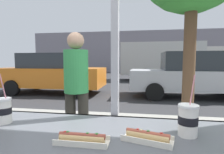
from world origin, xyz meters
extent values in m
plane|color=#2D2D30|center=(0.00, 8.00, 0.00)|extent=(60.00, 60.00, 0.00)
cube|color=gray|center=(0.00, 1.60, 0.07)|extent=(16.00, 2.80, 0.14)
cube|color=#35373A|center=(0.00, 0.03, 0.99)|extent=(2.26, 0.02, 0.02)
cube|color=#9E9EA3|center=(0.00, 0.08, 1.70)|extent=(0.05, 0.08, 1.39)
cube|color=gray|center=(0.00, 21.71, 2.60)|extent=(28.00, 1.20, 5.19)
cylinder|color=white|center=(0.43, -0.24, 1.08)|extent=(0.10, 0.10, 0.15)
cylinder|color=black|center=(0.43, -0.24, 1.09)|extent=(0.10, 0.10, 0.04)
cylinder|color=black|center=(0.43, -0.24, 1.15)|extent=(0.09, 0.09, 0.01)
cylinder|color=white|center=(0.43, -0.24, 1.16)|extent=(0.10, 0.10, 0.01)
cylinder|color=pink|center=(0.44, -0.24, 1.23)|extent=(0.02, 0.05, 0.20)
cylinder|color=white|center=(-0.66, -0.22, 1.08)|extent=(0.09, 0.09, 0.15)
cylinder|color=black|center=(-0.66, -0.22, 1.08)|extent=(0.09, 0.09, 0.04)
cylinder|color=black|center=(-0.66, -0.22, 1.15)|extent=(0.08, 0.08, 0.01)
cylinder|color=white|center=(-0.66, -0.22, 1.16)|extent=(0.09, 0.09, 0.01)
cylinder|color=pink|center=(-0.65, -0.23, 1.22)|extent=(0.01, 0.05, 0.20)
cube|color=silver|center=(-0.09, -0.41, 1.01)|extent=(0.26, 0.09, 0.01)
cube|color=silver|center=(-0.09, -0.45, 1.02)|extent=(0.26, 0.01, 0.03)
cube|color=silver|center=(-0.09, -0.37, 1.02)|extent=(0.26, 0.01, 0.03)
cylinder|color=tan|center=(-0.09, -0.41, 1.03)|extent=(0.22, 0.04, 0.04)
cylinder|color=brown|center=(-0.09, -0.41, 1.04)|extent=(0.22, 0.03, 0.03)
cube|color=red|center=(-0.17, -0.41, 1.05)|extent=(0.01, 0.01, 0.01)
cube|color=#337A2D|center=(-0.02, -0.41, 1.05)|extent=(0.01, 0.01, 0.01)
cube|color=#337A2D|center=(-0.16, -0.41, 1.05)|extent=(0.01, 0.01, 0.01)
cube|color=#337A2D|center=(-0.06, -0.41, 1.05)|extent=(0.01, 0.01, 0.01)
cube|color=silver|center=(0.22, -0.34, 1.01)|extent=(0.26, 0.15, 0.01)
cube|color=silver|center=(0.21, -0.38, 1.02)|extent=(0.24, 0.07, 0.03)
cube|color=silver|center=(0.23, -0.29, 1.02)|extent=(0.24, 0.07, 0.03)
cylinder|color=tan|center=(0.22, -0.34, 1.03)|extent=(0.21, 0.09, 0.04)
cylinder|color=#9E4733|center=(0.22, -0.34, 1.04)|extent=(0.21, 0.08, 0.03)
cube|color=beige|center=(0.19, -0.33, 1.05)|extent=(0.01, 0.01, 0.01)
cube|color=red|center=(0.28, -0.35, 1.05)|extent=(0.01, 0.01, 0.01)
cube|color=#337A2D|center=(0.22, -0.34, 1.05)|extent=(0.01, 0.01, 0.01)
cube|color=red|center=(0.17, -0.32, 1.05)|extent=(0.01, 0.01, 0.01)
cube|color=orange|center=(-3.58, 6.01, 0.72)|extent=(4.37, 1.79, 0.79)
cube|color=#282D33|center=(-3.69, 6.01, 1.42)|extent=(2.27, 1.57, 0.62)
cylinder|color=black|center=(-2.22, 6.90, 0.32)|extent=(0.64, 0.18, 0.64)
cylinder|color=black|center=(-2.22, 5.11, 0.32)|extent=(0.64, 0.18, 0.64)
cylinder|color=black|center=(-4.93, 6.90, 0.32)|extent=(0.64, 0.18, 0.64)
cylinder|color=black|center=(-4.93, 5.11, 0.32)|extent=(0.64, 0.18, 0.64)
cube|color=#BCBCC1|center=(2.13, 6.01, 0.69)|extent=(4.66, 1.77, 0.74)
cube|color=#282D33|center=(2.26, 6.01, 1.40)|extent=(2.42, 1.56, 0.69)
cylinder|color=black|center=(3.57, 6.90, 0.32)|extent=(0.64, 0.18, 0.64)
cylinder|color=black|center=(0.69, 6.90, 0.32)|extent=(0.64, 0.18, 0.64)
cylinder|color=black|center=(0.69, 5.12, 0.32)|extent=(0.64, 0.18, 0.64)
cube|color=beige|center=(1.57, 11.97, 1.58)|extent=(5.50, 2.20, 2.25)
cube|color=beige|center=(5.12, 11.97, 1.40)|extent=(1.90, 2.10, 1.90)
cylinder|color=black|center=(5.12, 13.02, 0.45)|extent=(0.90, 0.24, 0.90)
cylinder|color=black|center=(5.12, 10.92, 0.45)|extent=(0.90, 0.24, 0.90)
cylinder|color=black|center=(0.52, 13.07, 0.45)|extent=(0.90, 0.24, 0.90)
cylinder|color=black|center=(0.52, 10.87, 0.45)|extent=(0.90, 0.24, 0.90)
cylinder|color=#323029|center=(-0.75, 1.03, 0.56)|extent=(0.14, 0.14, 0.84)
cylinder|color=#323029|center=(-0.57, 1.03, 0.56)|extent=(0.14, 0.14, 0.84)
cylinder|color=#35964F|center=(-0.66, 1.03, 1.26)|extent=(0.32, 0.32, 0.56)
sphere|color=tan|center=(-0.66, 1.03, 1.66)|extent=(0.22, 0.22, 0.22)
cylinder|color=brown|center=(1.15, 2.59, 1.33)|extent=(0.24, 0.24, 2.38)
camera|label=1|loc=(0.18, -1.19, 1.39)|focal=28.28mm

